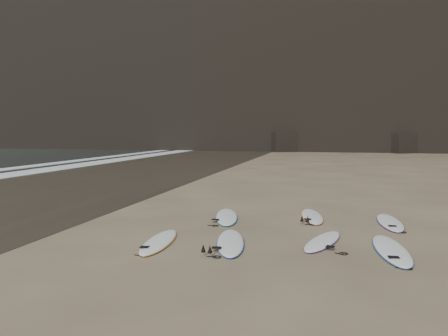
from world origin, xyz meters
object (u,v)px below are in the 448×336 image
Objects in this scene: surfboard_0 at (159,241)px; surfboard_7 at (390,222)px; surfboard_3 at (391,249)px; surfboard_6 at (312,216)px; surfboard_1 at (230,242)px; surfboard_2 at (323,241)px; surfboard_5 at (227,216)px.

surfboard_7 reaches higher than surfboard_0.
surfboard_3 is 1.10× the size of surfboard_6.
surfboard_3 is at bearing -9.63° from surfboard_1.
surfboard_0 is 1.68m from surfboard_1.
surfboard_1 is at bearing -147.77° from surfboard_2.
surfboard_0 is 5.20m from surfboard_6.
surfboard_2 is 3.01m from surfboard_6.
surfboard_3 is at bearing -45.57° from surfboard_5.
surfboard_1 reaches higher than surfboard_7.
surfboard_3 is at bearing -98.77° from surfboard_7.
surfboard_5 is at bearing 68.99° from surfboard_0.
surfboard_5 is at bearing -173.11° from surfboard_6.
surfboard_1 is at bearing -123.93° from surfboard_6.
surfboard_1 is 4.01m from surfboard_6.
surfboard_3 is (3.57, 0.18, 0.00)m from surfboard_1.
surfboard_3 is 1.06× the size of surfboard_7.
surfboard_5 is 4.72m from surfboard_7.
surfboard_2 is 1.54m from surfboard_3.
surfboard_1 is 3.58m from surfboard_3.
surfboard_6 is at bearing 168.25° from surfboard_7.
surfboard_2 is 0.86× the size of surfboard_5.
surfboard_1 is 1.13× the size of surfboard_2.
surfboard_7 is at bearing -9.55° from surfboard_5.
surfboard_0 is 0.91× the size of surfboard_3.
surfboard_1 reaches higher than surfboard_6.
surfboard_0 is 5.25m from surfboard_3.
surfboard_1 is at bearing -142.61° from surfboard_7.
surfboard_3 is at bearing -1.36° from surfboard_2.
surfboard_3 is 3.89m from surfboard_6.
surfboard_6 is (1.74, 3.61, -0.00)m from surfboard_1.
surfboard_1 reaches higher than surfboard_0.
surfboard_3 reaches higher than surfboard_7.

